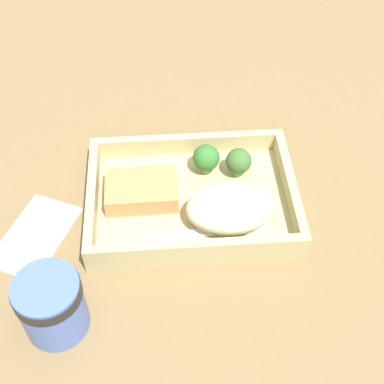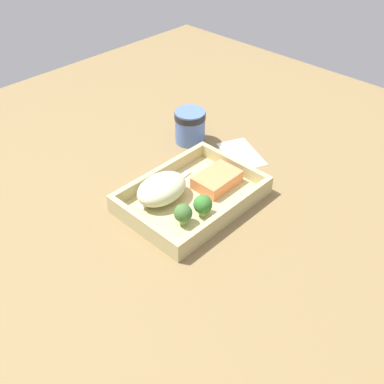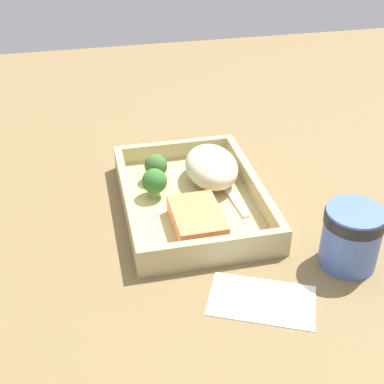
% 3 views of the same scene
% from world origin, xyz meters
% --- Properties ---
extents(ground_plane, '(1.60, 1.60, 0.02)m').
position_xyz_m(ground_plane, '(0.00, 0.00, -0.01)').
color(ground_plane, olive).
extents(takeout_tray, '(0.28, 0.21, 0.01)m').
position_xyz_m(takeout_tray, '(0.00, 0.00, 0.01)').
color(takeout_tray, tan).
rests_on(takeout_tray, ground_plane).
extents(tray_rim, '(0.28, 0.21, 0.03)m').
position_xyz_m(tray_rim, '(0.00, 0.00, 0.03)').
color(tray_rim, tan).
rests_on(tray_rim, takeout_tray).
extents(salmon_fillet, '(0.10, 0.07, 0.03)m').
position_xyz_m(salmon_fillet, '(-0.07, 0.01, 0.03)').
color(salmon_fillet, '#E6824E').
rests_on(salmon_fillet, takeout_tray).
extents(mashed_potatoes, '(0.12, 0.08, 0.05)m').
position_xyz_m(mashed_potatoes, '(0.05, -0.04, 0.04)').
color(mashed_potatoes, beige).
rests_on(mashed_potatoes, takeout_tray).
extents(broccoli_floret_1, '(0.04, 0.04, 0.05)m').
position_xyz_m(broccoli_floret_1, '(0.07, 0.04, 0.04)').
color(broccoli_floret_1, '#75A559').
rests_on(broccoli_floret_1, takeout_tray).
extents(broccoli_floret_2, '(0.04, 0.04, 0.05)m').
position_xyz_m(broccoli_floret_2, '(0.02, 0.05, 0.04)').
color(broccoli_floret_2, '#7E9E57').
rests_on(broccoli_floret_2, takeout_tray).
extents(fork, '(0.16, 0.03, 0.00)m').
position_xyz_m(fork, '(0.03, -0.06, 0.01)').
color(fork, white).
rests_on(fork, takeout_tray).
extents(paper_cup, '(0.08, 0.08, 0.08)m').
position_xyz_m(paper_cup, '(-0.17, -0.17, 0.05)').
color(paper_cup, '#4E6BB6').
rests_on(paper_cup, ground_plane).
extents(receipt_slip, '(0.12, 0.15, 0.00)m').
position_xyz_m(receipt_slip, '(-0.21, -0.04, 0.00)').
color(receipt_slip, white).
rests_on(receipt_slip, ground_plane).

